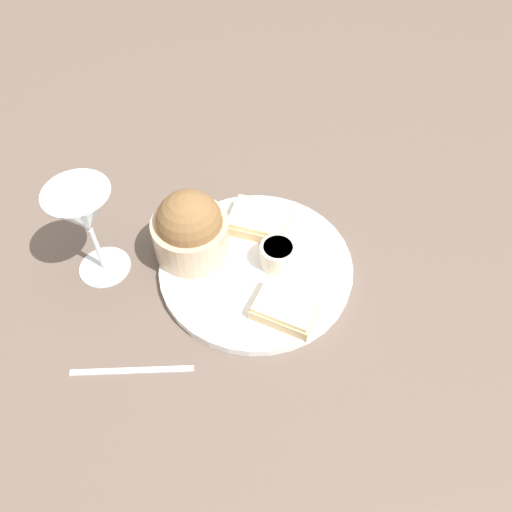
# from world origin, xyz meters

# --- Properties ---
(ground_plane) EXTENTS (4.00, 4.00, 0.00)m
(ground_plane) POSITION_xyz_m (0.00, 0.00, 0.00)
(ground_plane) COLOR brown
(dinner_plate) EXTENTS (0.29, 0.29, 0.01)m
(dinner_plate) POSITION_xyz_m (0.00, 0.00, 0.01)
(dinner_plate) COLOR white
(dinner_plate) RESTS_ON ground_plane
(salad_bowl) EXTENTS (0.11, 0.11, 0.11)m
(salad_bowl) POSITION_xyz_m (0.10, 0.02, 0.06)
(salad_bowl) COLOR tan
(salad_bowl) RESTS_ON dinner_plate
(sauce_ramekin) EXTENTS (0.05, 0.05, 0.04)m
(sauce_ramekin) POSITION_xyz_m (-0.03, -0.02, 0.04)
(sauce_ramekin) COLOR beige
(sauce_ramekin) RESTS_ON dinner_plate
(cheese_toast_near) EXTENTS (0.10, 0.08, 0.03)m
(cheese_toast_near) POSITION_xyz_m (0.03, -0.07, 0.03)
(cheese_toast_near) COLOR #D1B27F
(cheese_toast_near) RESTS_ON dinner_plate
(cheese_toast_far) EXTENTS (0.09, 0.06, 0.03)m
(cheese_toast_far) POSITION_xyz_m (-0.07, 0.06, 0.03)
(cheese_toast_far) COLOR #D1B27F
(cheese_toast_far) RESTS_ON dinner_plate
(wine_glass) EXTENTS (0.09, 0.09, 0.16)m
(wine_glass) POSITION_xyz_m (0.21, 0.10, 0.12)
(wine_glass) COLOR silver
(wine_glass) RESTS_ON ground_plane
(fork) EXTENTS (0.15, 0.08, 0.01)m
(fork) POSITION_xyz_m (0.07, 0.22, 0.00)
(fork) COLOR silver
(fork) RESTS_ON ground_plane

